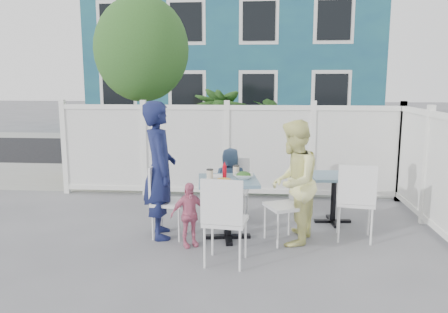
# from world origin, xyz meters

# --- Properties ---
(ground) EXTENTS (80.00, 80.00, 0.00)m
(ground) POSITION_xyz_m (0.00, 0.00, 0.00)
(ground) COLOR slate
(near_sidewalk) EXTENTS (24.00, 2.60, 0.01)m
(near_sidewalk) POSITION_xyz_m (0.00, 3.80, 0.01)
(near_sidewalk) COLOR gray
(near_sidewalk) RESTS_ON ground
(street) EXTENTS (24.00, 5.00, 0.01)m
(street) POSITION_xyz_m (0.00, 7.50, 0.00)
(street) COLOR black
(street) RESTS_ON ground
(far_sidewalk) EXTENTS (24.00, 1.60, 0.01)m
(far_sidewalk) POSITION_xyz_m (0.00, 10.60, 0.01)
(far_sidewalk) COLOR gray
(far_sidewalk) RESTS_ON ground
(building) EXTENTS (11.00, 6.00, 6.00)m
(building) POSITION_xyz_m (-0.50, 14.00, 3.00)
(building) COLOR navy
(building) RESTS_ON ground
(fence_back) EXTENTS (5.86, 0.08, 1.60)m
(fence_back) POSITION_xyz_m (0.10, 2.40, 0.78)
(fence_back) COLOR white
(fence_back) RESTS_ON ground
(fence_right) EXTENTS (0.08, 3.66, 1.60)m
(fence_right) POSITION_xyz_m (3.00, 0.60, 0.78)
(fence_right) COLOR white
(fence_right) RESTS_ON ground
(tree) EXTENTS (1.80, 1.62, 3.59)m
(tree) POSITION_xyz_m (-1.60, 3.30, 2.59)
(tree) COLOR #382316
(tree) RESTS_ON ground
(utility_cabinet) EXTENTS (0.72, 0.53, 1.31)m
(utility_cabinet) POSITION_xyz_m (-2.59, 4.00, 0.65)
(utility_cabinet) COLOR gold
(utility_cabinet) RESTS_ON ground
(potted_shrub_a) EXTENTS (1.22, 1.22, 1.87)m
(potted_shrub_a) POSITION_xyz_m (-0.02, 3.10, 0.93)
(potted_shrub_a) COLOR #2A511D
(potted_shrub_a) RESTS_ON ground
(potted_shrub_b) EXTENTS (1.81, 1.91, 1.67)m
(potted_shrub_b) POSITION_xyz_m (1.31, 3.00, 0.84)
(potted_shrub_b) COLOR #2A511D
(potted_shrub_b) RESTS_ON ground
(main_table) EXTENTS (0.84, 0.84, 0.78)m
(main_table) POSITION_xyz_m (0.29, 0.35, 0.60)
(main_table) COLOR #436288
(main_table) RESTS_ON ground
(spare_table) EXTENTS (0.71, 0.71, 0.70)m
(spare_table) POSITION_xyz_m (1.73, 1.13, 0.54)
(spare_table) COLOR #436288
(spare_table) RESTS_ON ground
(chair_left) EXTENTS (0.45, 0.46, 0.94)m
(chair_left) POSITION_xyz_m (-0.54, 0.37, 0.55)
(chair_left) COLOR white
(chair_left) RESTS_ON ground
(chair_right) EXTENTS (0.55, 0.56, 0.94)m
(chair_right) POSITION_xyz_m (1.07, 0.34, 0.55)
(chair_right) COLOR white
(chair_right) RESTS_ON ground
(chair_back) EXTENTS (0.43, 0.42, 0.89)m
(chair_back) POSITION_xyz_m (0.32, 1.22, 0.52)
(chair_back) COLOR white
(chair_back) RESTS_ON ground
(chair_near) EXTENTS (0.50, 0.48, 0.99)m
(chair_near) POSITION_xyz_m (0.32, -0.51, 0.58)
(chair_near) COLOR white
(chair_near) RESTS_ON ground
(chair_spare) EXTENTS (0.51, 0.49, 1.00)m
(chair_spare) POSITION_xyz_m (1.88, 0.39, 0.58)
(chair_spare) COLOR white
(chair_spare) RESTS_ON ground
(man) EXTENTS (0.60, 0.74, 1.76)m
(man) POSITION_xyz_m (-0.59, 0.36, 0.88)
(man) COLOR #151C46
(man) RESTS_ON ground
(woman) EXTENTS (0.76, 0.87, 1.54)m
(woman) POSITION_xyz_m (1.10, 0.29, 0.77)
(woman) COLOR #F7F64A
(woman) RESTS_ON ground
(boy) EXTENTS (0.56, 0.41, 1.04)m
(boy) POSITION_xyz_m (0.25, 1.26, 0.52)
(boy) COLOR #253750
(boy) RESTS_ON ground
(toddler) EXTENTS (0.50, 0.40, 0.80)m
(toddler) POSITION_xyz_m (-0.16, 0.04, 0.40)
(toddler) COLOR #D76B8E
(toddler) RESTS_ON ground
(plate_main) EXTENTS (0.22, 0.22, 0.01)m
(plate_main) POSITION_xyz_m (0.25, 0.21, 0.79)
(plate_main) COLOR white
(plate_main) RESTS_ON main_table
(plate_side) EXTENTS (0.23, 0.23, 0.02)m
(plate_side) POSITION_xyz_m (0.12, 0.45, 0.79)
(plate_side) COLOR white
(plate_side) RESTS_ON main_table
(salad_bowl) EXTENTS (0.25, 0.25, 0.06)m
(salad_bowl) POSITION_xyz_m (0.48, 0.40, 0.81)
(salad_bowl) COLOR white
(salad_bowl) RESTS_ON main_table
(coffee_cup_a) EXTENTS (0.08, 0.08, 0.12)m
(coffee_cup_a) POSITION_xyz_m (0.07, 0.30, 0.84)
(coffee_cup_a) COLOR beige
(coffee_cup_a) RESTS_ON main_table
(coffee_cup_b) EXTENTS (0.08, 0.08, 0.12)m
(coffee_cup_b) POSITION_xyz_m (0.38, 0.59, 0.84)
(coffee_cup_b) COLOR beige
(coffee_cup_b) RESTS_ON main_table
(ketchup_bottle) EXTENTS (0.05, 0.05, 0.16)m
(ketchup_bottle) POSITION_xyz_m (0.24, 0.40, 0.86)
(ketchup_bottle) COLOR #BB0615
(ketchup_bottle) RESTS_ON main_table
(salt_shaker) EXTENTS (0.03, 0.03, 0.07)m
(salt_shaker) POSITION_xyz_m (0.22, 0.58, 0.82)
(salt_shaker) COLOR white
(salt_shaker) RESTS_ON main_table
(pepper_shaker) EXTENTS (0.03, 0.03, 0.07)m
(pepper_shaker) POSITION_xyz_m (0.22, 0.63, 0.81)
(pepper_shaker) COLOR black
(pepper_shaker) RESTS_ON main_table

